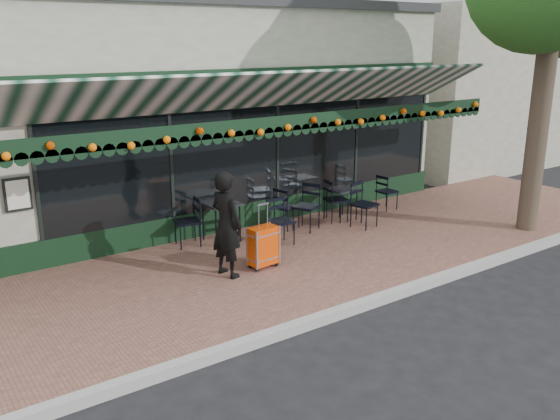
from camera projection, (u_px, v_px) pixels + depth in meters
ground at (353, 310)px, 8.86m from camera, size 80.00×80.00×0.00m
sidewalk at (276, 265)px, 10.41m from camera, size 18.00×4.00×0.15m
curb at (356, 307)px, 8.78m from camera, size 18.00×0.16×0.15m
restaurant_building at (139, 108)px, 14.38m from camera, size 12.00×9.60×4.50m
neighbor_building_right at (473, 81)px, 21.67m from camera, size 12.00×8.00×4.80m
woman at (226, 224)px, 9.53m from camera, size 0.54×0.71×1.76m
suitcase at (263, 246)px, 10.00m from camera, size 0.51×0.31×1.12m
cafe_table_a at (342, 192)px, 12.64m from camera, size 0.54×0.54×0.67m
cafe_table_b at (221, 206)px, 11.25m from camera, size 0.62×0.62×0.76m
chair_a_left at (306, 207)px, 11.96m from camera, size 0.63×0.63×0.95m
chair_a_right at (336, 200)px, 12.56m from camera, size 0.55×0.55×0.91m
chair_a_front at (364, 205)px, 12.13m from camera, size 0.56×0.56×0.94m
chair_a_extra at (387, 192)px, 13.43m from camera, size 0.41×0.41×0.81m
chair_b_left at (187, 222)px, 11.03m from camera, size 0.54×0.54×0.92m
chair_b_right at (287, 208)px, 12.08m from camera, size 0.52×0.52×0.87m
chair_b_front at (281, 222)px, 11.11m from camera, size 0.47×0.47×0.88m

